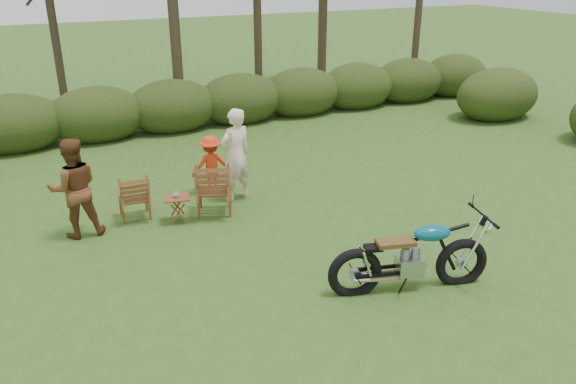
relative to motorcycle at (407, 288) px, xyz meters
name	(u,v)px	position (x,y,z in m)	size (l,w,h in m)	color
ground	(339,284)	(-0.84, 0.51, 0.00)	(80.00, 80.00, 0.00)	#2F4E1A
motorcycle	(407,288)	(0.00, 0.00, 0.00)	(2.26, 0.86, 1.29)	#0E93BA
lawn_chair_right	(215,212)	(-1.64, 3.72, 0.00)	(0.71, 0.71, 1.04)	#5A2E16
lawn_chair_left	(136,217)	(-3.03, 4.15, 0.00)	(0.59, 0.59, 0.86)	#5E2E17
side_table	(178,209)	(-2.37, 3.63, 0.24)	(0.47, 0.39, 0.48)	brown
cup	(176,194)	(-2.38, 3.64, 0.53)	(0.12, 0.12, 0.10)	beige
adult_a	(237,199)	(-1.03, 4.14, 0.00)	(0.67, 0.44, 1.84)	#F2DAC7
adult_b	(81,234)	(-4.04, 3.86, 0.00)	(0.84, 0.66, 1.74)	brown
child	(213,193)	(-1.38, 4.64, 0.00)	(0.78, 0.45, 1.21)	red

